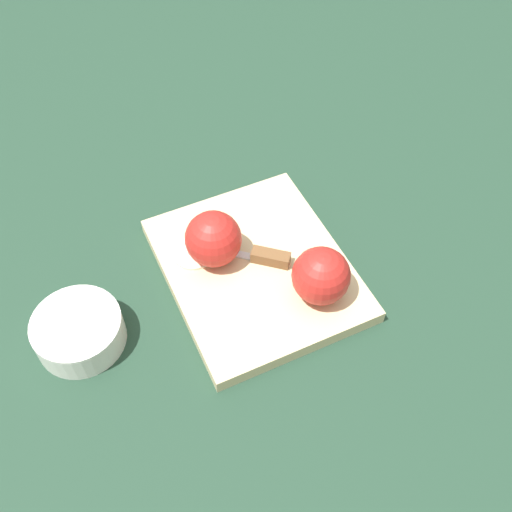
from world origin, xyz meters
The scene contains 7 objects.
ground_plane centered at (0.00, 0.00, 0.00)m, with size 4.00×4.00×0.00m, color #1E3828.
cutting_board centered at (0.00, 0.00, 0.01)m, with size 0.32×0.27×0.02m.
apple_half_left centered at (-0.09, -0.05, 0.06)m, with size 0.08×0.08×0.08m.
apple_half_right centered at (0.04, 0.05, 0.06)m, with size 0.08×0.08×0.08m.
knife centered at (0.00, -0.01, 0.03)m, with size 0.12×0.13×0.02m.
apple_slice centered at (0.06, 0.07, 0.02)m, with size 0.06×0.06×0.00m.
bowl centered at (0.01, 0.26, 0.03)m, with size 0.12×0.12×0.05m.
Camera 1 is at (-0.47, 0.25, 0.72)m, focal length 42.00 mm.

